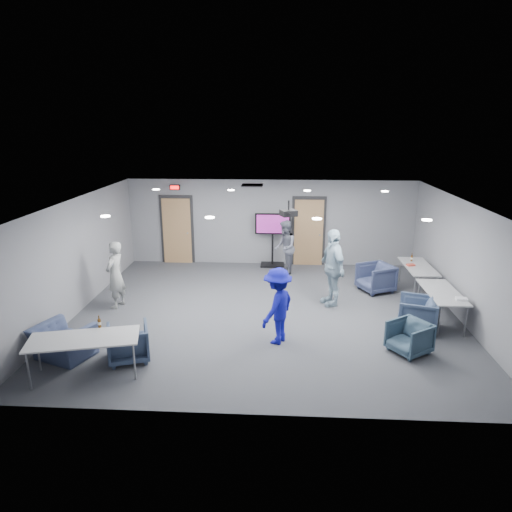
# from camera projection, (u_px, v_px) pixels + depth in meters

# --- Properties ---
(floor) EXTENTS (9.00, 9.00, 0.00)m
(floor) POSITION_uv_depth(u_px,v_px,m) (266.00, 313.00, 10.97)
(floor) COLOR #313438
(floor) RESTS_ON ground
(ceiling) EXTENTS (9.00, 9.00, 0.00)m
(ceiling) POSITION_uv_depth(u_px,v_px,m) (266.00, 201.00, 10.21)
(ceiling) COLOR silver
(ceiling) RESTS_ON wall_back
(wall_back) EXTENTS (9.00, 0.02, 2.70)m
(wall_back) POSITION_uv_depth(u_px,v_px,m) (271.00, 223.00, 14.42)
(wall_back) COLOR slate
(wall_back) RESTS_ON floor
(wall_front) EXTENTS (9.00, 0.02, 2.70)m
(wall_front) POSITION_uv_depth(u_px,v_px,m) (256.00, 336.00, 6.76)
(wall_front) COLOR slate
(wall_front) RESTS_ON floor
(wall_left) EXTENTS (0.02, 8.00, 2.70)m
(wall_left) POSITION_uv_depth(u_px,v_px,m) (77.00, 256.00, 10.84)
(wall_left) COLOR slate
(wall_left) RESTS_ON floor
(wall_right) EXTENTS (0.02, 8.00, 2.70)m
(wall_right) POSITION_uv_depth(u_px,v_px,m) (464.00, 262.00, 10.34)
(wall_right) COLOR slate
(wall_right) RESTS_ON floor
(door_left) EXTENTS (1.06, 0.17, 2.24)m
(door_left) POSITION_uv_depth(u_px,v_px,m) (177.00, 230.00, 14.62)
(door_left) COLOR black
(door_left) RESTS_ON wall_back
(door_right) EXTENTS (1.06, 0.17, 2.24)m
(door_right) POSITION_uv_depth(u_px,v_px,m) (309.00, 232.00, 14.39)
(door_right) COLOR black
(door_right) RESTS_ON wall_back
(exit_sign) EXTENTS (0.32, 0.08, 0.16)m
(exit_sign) POSITION_uv_depth(u_px,v_px,m) (175.00, 187.00, 14.21)
(exit_sign) COLOR black
(exit_sign) RESTS_ON wall_back
(hvac_diffuser) EXTENTS (0.60, 0.60, 0.03)m
(hvac_diffuser) POSITION_uv_depth(u_px,v_px,m) (252.00, 185.00, 12.92)
(hvac_diffuser) COLOR black
(hvac_diffuser) RESTS_ON ceiling
(downlights) EXTENTS (6.18, 3.78, 0.02)m
(downlights) POSITION_uv_depth(u_px,v_px,m) (266.00, 202.00, 10.21)
(downlights) COLOR white
(downlights) RESTS_ON ceiling
(person_a) EXTENTS (0.51, 0.68, 1.67)m
(person_a) POSITION_uv_depth(u_px,v_px,m) (115.00, 275.00, 11.09)
(person_a) COLOR gray
(person_a) RESTS_ON floor
(person_b) EXTENTS (0.64, 0.81, 1.63)m
(person_b) POSITION_uv_depth(u_px,v_px,m) (285.00, 247.00, 13.59)
(person_b) COLOR slate
(person_b) RESTS_ON floor
(person_c) EXTENTS (0.81, 1.22, 1.93)m
(person_c) POSITION_uv_depth(u_px,v_px,m) (332.00, 267.00, 11.24)
(person_c) COLOR #99B3C5
(person_c) RESTS_ON floor
(person_d) EXTENTS (1.01, 1.20, 1.61)m
(person_d) POSITION_uv_depth(u_px,v_px,m) (278.00, 306.00, 9.29)
(person_d) COLOR #16178F
(person_d) RESTS_ON floor
(chair_right_a) EXTENTS (1.09, 1.08, 0.76)m
(chair_right_a) POSITION_uv_depth(u_px,v_px,m) (376.00, 278.00, 12.26)
(chair_right_a) COLOR #343C5B
(chair_right_a) RESTS_ON floor
(chair_right_b) EXTENTS (1.00, 0.98, 0.74)m
(chair_right_b) POSITION_uv_depth(u_px,v_px,m) (417.00, 314.00, 9.98)
(chair_right_b) COLOR #3A4964
(chair_right_b) RESTS_ON floor
(chair_right_c) EXTENTS (0.98, 0.97, 0.65)m
(chair_right_c) POSITION_uv_depth(u_px,v_px,m) (409.00, 338.00, 8.99)
(chair_right_c) COLOR #324657
(chair_right_c) RESTS_ON floor
(chair_front_a) EXTENTS (0.97, 0.98, 0.70)m
(chair_front_a) POSITION_uv_depth(u_px,v_px,m) (128.00, 343.00, 8.71)
(chair_front_a) COLOR #334058
(chair_front_a) RESTS_ON floor
(chair_front_b) EXTENTS (1.27, 1.19, 0.66)m
(chair_front_b) POSITION_uv_depth(u_px,v_px,m) (63.00, 342.00, 8.79)
(chair_front_b) COLOR #3A4565
(chair_front_b) RESTS_ON floor
(table_right_a) EXTENTS (0.70, 1.67, 0.73)m
(table_right_a) POSITION_uv_depth(u_px,v_px,m) (418.00, 268.00, 12.13)
(table_right_a) COLOR #A6A8AA
(table_right_a) RESTS_ON floor
(table_right_b) EXTENTS (0.71, 1.71, 0.73)m
(table_right_b) POSITION_uv_depth(u_px,v_px,m) (442.00, 293.00, 10.31)
(table_right_b) COLOR #A6A8AA
(table_right_b) RESTS_ON floor
(table_front_left) EXTENTS (2.04, 1.22, 0.73)m
(table_front_left) POSITION_uv_depth(u_px,v_px,m) (84.00, 340.00, 8.08)
(table_front_left) COLOR #A6A8AA
(table_front_left) RESTS_ON floor
(bottle_front) EXTENTS (0.06, 0.06, 0.24)m
(bottle_front) POSITION_uv_depth(u_px,v_px,m) (99.00, 323.00, 8.47)
(bottle_front) COLOR #512F0E
(bottle_front) RESTS_ON table_front_left
(bottle_right) EXTENTS (0.06, 0.06, 0.22)m
(bottle_right) POSITION_uv_depth(u_px,v_px,m) (412.00, 258.00, 12.52)
(bottle_right) COLOR #512F0E
(bottle_right) RESTS_ON table_right_a
(snack_box) EXTENTS (0.23, 0.18, 0.04)m
(snack_box) POSITION_uv_depth(u_px,v_px,m) (411.00, 265.00, 12.13)
(snack_box) COLOR #C24130
(snack_box) RESTS_ON table_right_a
(wrapper) EXTENTS (0.25, 0.19, 0.05)m
(wrapper) POSITION_uv_depth(u_px,v_px,m) (462.00, 299.00, 9.78)
(wrapper) COLOR white
(wrapper) RESTS_ON table_right_b
(tv_stand) EXTENTS (1.11, 0.53, 1.70)m
(tv_stand) POSITION_uv_depth(u_px,v_px,m) (273.00, 236.00, 14.29)
(tv_stand) COLOR black
(tv_stand) RESTS_ON floor
(projector) EXTENTS (0.43, 0.41, 0.36)m
(projector) POSITION_uv_depth(u_px,v_px,m) (289.00, 213.00, 10.45)
(projector) COLOR black
(projector) RESTS_ON ceiling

